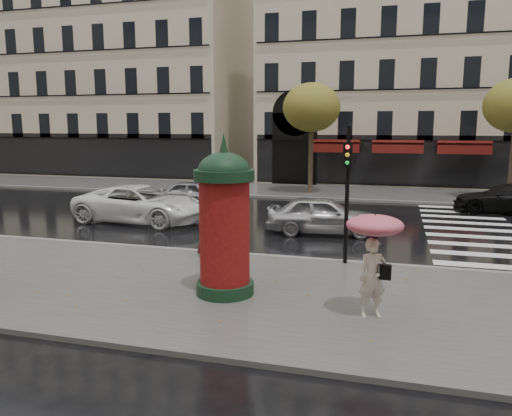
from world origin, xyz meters
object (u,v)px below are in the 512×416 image
(morris_column, at_px, (224,219))
(car_black, at_px, (509,199))
(car_white, at_px, (141,204))
(man_burgundy, at_px, (208,228))
(car_silver, at_px, (323,215))
(woman_umbrella, at_px, (374,248))
(traffic_light, at_px, (347,182))
(woman_red, at_px, (218,251))
(car_far_silver, at_px, (183,193))

(morris_column, xyz_separation_m, car_black, (9.11, 14.90, -1.27))
(morris_column, height_order, car_white, morris_column)
(man_burgundy, bearing_deg, car_silver, -105.22)
(woman_umbrella, xyz_separation_m, traffic_light, (-0.97, 4.04, 0.94))
(car_silver, distance_m, car_black, 10.51)
(woman_umbrella, relative_size, morris_column, 0.59)
(woman_red, bearing_deg, woman_umbrella, 162.10)
(car_white, relative_size, car_far_silver, 1.49)
(woman_umbrella, height_order, car_white, woman_umbrella)
(woman_red, distance_m, car_white, 9.54)
(man_burgundy, relative_size, morris_column, 0.46)
(car_silver, relative_size, car_white, 0.75)
(traffic_light, bearing_deg, car_silver, 106.16)
(morris_column, relative_size, car_black, 0.79)
(car_black, bearing_deg, woman_red, -31.42)
(man_burgundy, relative_size, car_black, 0.37)
(man_burgundy, xyz_separation_m, car_far_silver, (-5.12, 9.65, -0.36))
(traffic_light, bearing_deg, car_black, 60.07)
(woman_umbrella, height_order, car_black, woman_umbrella)
(morris_column, bearing_deg, car_white, 129.55)
(woman_red, xyz_separation_m, car_white, (-6.21, 7.24, -0.13))
(traffic_light, bearing_deg, man_burgundy, -175.61)
(man_burgundy, bearing_deg, car_black, -116.43)
(car_white, height_order, car_far_silver, car_white)
(woman_red, bearing_deg, man_burgundy, -61.23)
(car_white, height_order, car_black, car_white)
(woman_red, height_order, traffic_light, traffic_light)
(traffic_light, bearing_deg, morris_column, -126.11)
(woman_umbrella, bearing_deg, car_white, 139.67)
(car_black, bearing_deg, car_far_silver, -79.57)
(woman_red, height_order, morris_column, morris_column)
(woman_red, height_order, car_black, woman_red)
(car_black, height_order, car_far_silver, car_black)
(morris_column, relative_size, car_far_silver, 1.00)
(car_silver, bearing_deg, car_white, 82.83)
(woman_red, distance_m, car_far_silver, 13.51)
(car_white, bearing_deg, car_silver, -87.16)
(morris_column, distance_m, car_silver, 8.12)
(morris_column, bearing_deg, traffic_light, 53.89)
(woman_umbrella, distance_m, car_black, 16.46)
(man_burgundy, bearing_deg, car_white, -28.39)
(man_burgundy, bearing_deg, morris_column, 133.75)
(man_burgundy, relative_size, traffic_light, 0.45)
(traffic_light, distance_m, car_white, 10.48)
(car_silver, height_order, car_white, car_white)
(woman_red, relative_size, morris_column, 0.42)
(man_burgundy, xyz_separation_m, car_white, (-5.04, 4.95, -0.22))
(car_black, bearing_deg, woman_umbrella, -16.98)
(woman_red, height_order, car_silver, woman_red)
(car_white, bearing_deg, car_far_silver, 5.11)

